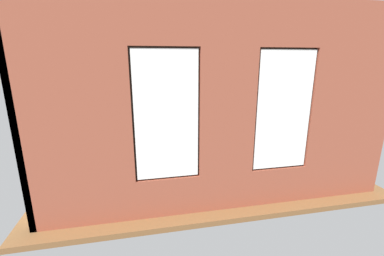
% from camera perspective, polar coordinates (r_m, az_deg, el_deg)
% --- Properties ---
extents(ground_plane, '(6.95, 5.92, 0.10)m').
position_cam_1_polar(ground_plane, '(7.18, 0.40, -6.70)').
color(ground_plane, brown).
extents(brick_wall_with_windows, '(6.35, 0.30, 3.53)m').
position_cam_1_polar(brick_wall_with_windows, '(4.27, 7.82, 3.48)').
color(brick_wall_with_windows, brown).
rests_on(brick_wall_with_windows, ground_plane).
extents(white_wall_right, '(0.10, 4.92, 3.53)m').
position_cam_1_polar(white_wall_right, '(6.60, -26.91, 6.12)').
color(white_wall_right, silver).
rests_on(white_wall_right, ground_plane).
extents(couch_by_window, '(1.82, 0.87, 0.80)m').
position_cam_1_polar(couch_by_window, '(5.28, 3.76, -10.49)').
color(couch_by_window, black).
rests_on(couch_by_window, ground_plane).
extents(couch_left, '(0.97, 1.80, 0.80)m').
position_cam_1_polar(couch_left, '(7.78, 18.86, -2.83)').
color(couch_left, black).
rests_on(couch_left, ground_plane).
extents(coffee_table, '(1.48, 0.88, 0.41)m').
position_cam_1_polar(coffee_table, '(7.21, -3.55, -3.13)').
color(coffee_table, olive).
rests_on(coffee_table, ground_plane).
extents(cup_ceramic, '(0.08, 0.08, 0.10)m').
position_cam_1_polar(cup_ceramic, '(7.07, -2.51, -2.67)').
color(cup_ceramic, '#4C4C51').
rests_on(cup_ceramic, coffee_table).
extents(candle_jar, '(0.08, 0.08, 0.12)m').
position_cam_1_polar(candle_jar, '(7.39, -0.60, -1.78)').
color(candle_jar, '#B7333D').
rests_on(candle_jar, coffee_table).
extents(table_plant_small, '(0.14, 0.14, 0.21)m').
position_cam_1_polar(table_plant_small, '(6.99, -7.03, -2.43)').
color(table_plant_small, '#47423D').
rests_on(table_plant_small, coffee_table).
extents(remote_gray, '(0.17, 0.13, 0.02)m').
position_cam_1_polar(remote_gray, '(7.27, -5.13, -2.53)').
color(remote_gray, '#59595B').
rests_on(remote_gray, coffee_table).
extents(remote_black, '(0.17, 0.06, 0.02)m').
position_cam_1_polar(remote_black, '(7.19, -3.56, -2.70)').
color(remote_black, black).
rests_on(remote_black, coffee_table).
extents(media_console, '(1.00, 0.42, 0.48)m').
position_cam_1_polar(media_console, '(6.85, -23.06, -6.40)').
color(media_console, black).
rests_on(media_console, ground_plane).
extents(tv_flatscreen, '(1.20, 0.20, 0.80)m').
position_cam_1_polar(tv_flatscreen, '(6.66, -23.62, -1.18)').
color(tv_flatscreen, black).
rests_on(tv_flatscreen, media_console).
extents(papasan_chair, '(1.16, 1.16, 0.71)m').
position_cam_1_polar(papasan_chair, '(8.46, -2.97, 0.23)').
color(papasan_chair, olive).
rests_on(papasan_chair, ground_plane).
extents(potted_plant_corner_far_left, '(0.87, 0.75, 1.06)m').
position_cam_1_polar(potted_plant_corner_far_left, '(6.36, 28.56, -5.33)').
color(potted_plant_corner_far_left, beige).
rests_on(potted_plant_corner_far_left, ground_plane).
extents(potted_plant_mid_room_small, '(0.27, 0.27, 0.52)m').
position_cam_1_polar(potted_plant_mid_room_small, '(7.73, 4.64, -1.93)').
color(potted_plant_mid_room_small, beige).
rests_on(potted_plant_mid_room_small, ground_plane).
extents(potted_plant_foreground_right, '(0.78, 0.83, 1.23)m').
position_cam_1_polar(potted_plant_foreground_right, '(8.71, -18.93, 1.72)').
color(potted_plant_foreground_right, '#9E5638').
rests_on(potted_plant_foreground_right, ground_plane).
extents(potted_plant_beside_window_right, '(1.13, 1.15, 1.20)m').
position_cam_1_polar(potted_plant_beside_window_right, '(4.88, -13.70, -8.36)').
color(potted_plant_beside_window_right, gray).
rests_on(potted_plant_beside_window_right, ground_plane).
extents(potted_plant_between_couches, '(0.76, 0.83, 1.27)m').
position_cam_1_polar(potted_plant_between_couches, '(5.70, 17.10, -5.94)').
color(potted_plant_between_couches, brown).
rests_on(potted_plant_between_couches, ground_plane).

